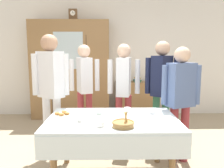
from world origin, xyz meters
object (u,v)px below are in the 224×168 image
Objects in this scene: wall_cabinet at (71,70)px; tea_cup_far_left at (80,120)px; tea_cup_back_edge at (101,125)px; spoon_front_edge at (124,118)px; pastry_plate at (62,114)px; person_behind_table_right at (124,84)px; person_beside_shelf at (162,83)px; person_behind_table_left at (51,83)px; book_stack at (137,80)px; tea_cup_far_right at (99,112)px; tea_cup_mid_right at (152,112)px; bread_basket at (123,124)px; dining_table at (113,128)px; bookshelf_low at (137,99)px; spoon_far_right at (143,116)px; tea_cup_center at (127,110)px; person_near_right_end at (84,82)px; person_by_cabinet at (181,94)px; mantel_clock at (73,15)px.

wall_cabinet reaches higher than tea_cup_far_left.
tea_cup_back_edge is 0.42m from spoon_front_edge.
tea_cup_back_edge is 0.66m from pastry_plate.
wall_cabinet is 1.88m from person_behind_table_right.
person_beside_shelf is at bearing -10.41° from person_behind_table_right.
tea_cup_far_left is 0.96m from person_behind_table_left.
book_stack is 1.64m from person_behind_table_right.
tea_cup_mid_right is (0.66, -0.00, 0.00)m from tea_cup_far_right.
bread_basket reaches higher than tea_cup_far_right.
book_stack reaches higher than dining_table.
bookshelf_low is 2.56m from spoon_far_right.
person_behind_table_right is at bearing -104.84° from book_stack.
person_beside_shelf is at bearing 47.98° from tea_cup_center.
wall_cabinet is at bearing 109.57° from person_near_right_end.
tea_cup_mid_right is 0.07× the size of person_behind_table_left.
person_by_cabinet is (0.30, -2.22, 0.55)m from bookshelf_low.
person_beside_shelf is at bearing 29.72° from pastry_plate.
tea_cup_center is 0.08× the size of person_by_cabinet.
person_behind_table_right is at bearing -104.84° from bookshelf_low.
tea_cup_far_right is 0.08× the size of person_near_right_end.
wall_cabinet is 1.31× the size of person_beside_shelf.
tea_cup_far_right is 1.22m from person_near_right_end.
tea_cup_far_right is 0.89m from person_behind_table_left.
tea_cup_back_edge is at bearing -113.74° from dining_table.
mantel_clock is (0.08, -0.00, 1.21)m from wall_cabinet.
bookshelf_low is 8.41× the size of spoon_far_right.
wall_cabinet is (-0.90, 2.59, 0.46)m from dining_table.
person_by_cabinet reaches higher than pastry_plate.
wall_cabinet is at bearing 109.17° from dining_table.
person_beside_shelf reaches higher than tea_cup_center.
tea_cup_back_edge is (0.77, -2.88, -0.33)m from wall_cabinet.
person_near_right_end is at bearing 108.81° from dining_table.
person_beside_shelf reaches higher than spoon_front_edge.
person_beside_shelf is 1.06× the size of person_by_cabinet.
wall_cabinet is 1.67m from bookshelf_low.
dining_table is 0.94× the size of person_near_right_end.
person_near_right_end reaches higher than pastry_plate.
book_stack is at bearing 49.94° from person_near_right_end.
tea_cup_far_right and tea_cup_back_edge have the same top height.
tea_cup_center is at bearing 160.24° from tea_cup_mid_right.
person_behind_table_left is at bearing -91.45° from mantel_clock.
dining_table is 1.17m from person_behind_table_left.
tea_cup_center is at bearing -100.16° from bookshelf_low.
pastry_plate is at bearing 137.38° from tea_cup_back_edge.
person_behind_table_left is (-0.50, 0.75, 0.31)m from tea_cup_far_left.
mantel_clock is 2.92m from tea_cup_far_right.
tea_cup_back_edge is 0.64m from spoon_far_right.
person_behind_table_left is at bearing -88.98° from wall_cabinet.
tea_cup_far_right is 0.08× the size of person_behind_table_right.
bread_basket is (-0.39, -0.47, 0.01)m from tea_cup_mid_right.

